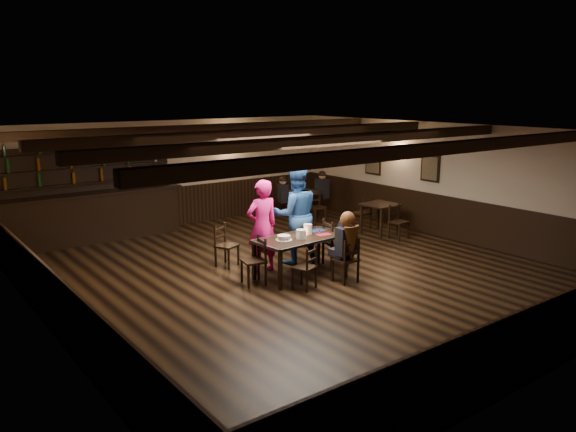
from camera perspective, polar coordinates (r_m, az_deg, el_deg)
ground at (r=10.83m, az=0.76°, el=-5.76°), size 10.00×10.00×0.00m
room_shell at (r=10.45m, az=0.70°, el=3.42°), size 9.02×10.02×2.71m
dining_table at (r=10.48m, az=1.31°, el=-2.49°), size 1.80×0.98×0.75m
chair_near_left at (r=9.81m, az=2.01°, el=-4.94°), size 0.46×0.45×0.78m
chair_near_right at (r=10.19m, az=6.16°, el=-4.16°), size 0.39×0.37×0.83m
chair_end_left at (r=10.09m, az=-3.13°, el=-4.14°), size 0.47×0.48×0.87m
chair_end_right at (r=11.14m, az=4.48°, el=-2.33°), size 0.51×0.53×0.94m
chair_far_pushed at (r=11.20m, az=-6.55°, el=-2.62°), size 0.51×0.50×0.83m
woman_pink at (r=10.69m, az=-2.64°, el=-1.04°), size 0.68×0.47×1.79m
man_blue at (r=11.20m, az=0.77°, el=0.13°), size 1.18×1.07×1.99m
seated_person at (r=10.12m, az=6.01°, el=-2.07°), size 0.36×0.54×0.88m
cake at (r=10.22m, az=-0.42°, el=-2.25°), size 0.30×0.30×0.09m
plate_stack_a at (r=10.32m, az=1.35°, el=-1.84°), size 0.18×0.18×0.17m
plate_stack_b at (r=10.67m, az=2.02°, el=-1.32°), size 0.16×0.16×0.19m
tea_light at (r=10.55m, az=1.43°, el=-1.88°), size 0.05×0.05×0.06m
salt_shaker at (r=10.67m, az=3.16°, el=-1.61°), size 0.03×0.03×0.09m
pepper_shaker at (r=10.66m, az=3.15°, el=-1.61°), size 0.04×0.04×0.09m
drink_glass at (r=10.71m, az=2.00°, el=-1.53°), size 0.06×0.06×0.09m
menu_red at (r=10.65m, az=3.64°, el=-1.87°), size 0.31×0.24×0.00m
menu_blue at (r=10.95m, az=2.94°, el=-1.47°), size 0.32×0.23×0.00m
bar_counter at (r=13.72m, az=-19.26°, el=0.59°), size 4.18×0.70×2.20m
back_table_a at (r=13.77m, az=9.32°, el=0.83°), size 0.81×0.81×0.75m
back_table_b at (r=15.27m, az=1.50°, el=2.14°), size 0.87×0.87×0.75m
bg_patron_left at (r=15.12m, az=-0.52°, el=2.71°), size 0.30×0.39×0.71m
bg_patron_right at (r=15.77m, az=3.48°, el=3.22°), size 0.25×0.38×0.77m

